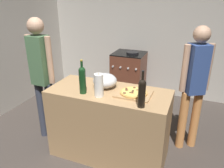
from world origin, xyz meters
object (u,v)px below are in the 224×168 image
Objects in this scene: pizza at (134,92)px; paper_towel_roll at (99,85)px; wine_bottle_green at (82,79)px; person_in_stripes at (42,73)px; mixing_bowl at (105,81)px; wine_bottle_dark at (142,92)px; person_in_red at (195,82)px; stove at (129,75)px.

pizza is 0.41m from paper_towel_roll.
person_in_stripes is at bearing 165.03° from wine_bottle_green.
mixing_bowl is at bearing 54.90° from wine_bottle_green.
wine_bottle_green is at bearing 173.95° from wine_bottle_dark.
wine_bottle_dark reaches higher than paper_towel_roll.
mixing_bowl is 0.74× the size of wine_bottle_dark.
stove is at bearing 134.62° from person_in_red.
person_in_stripes is (-1.46, 0.27, -0.08)m from wine_bottle_dark.
person_in_red reaches higher than pizza.
paper_towel_roll reaches higher than pizza.
person_in_stripes reaches higher than person_in_red.
person_in_stripes is at bearing -164.69° from person_in_red.
stove is 0.57× the size of person_in_red.
stove is (-0.07, 2.01, -0.64)m from wine_bottle_green.
person_in_red is at bearing 15.31° from person_in_stripes.
paper_towel_roll is at bearing -81.99° from mixing_bowl.
mixing_bowl is 0.17× the size of person_in_red.
mixing_bowl is at bearing 3.07° from person_in_stripes.
stove is 2.01m from person_in_stripes.
person_in_red reaches higher than stove.
wine_bottle_green is at bearing -148.74° from person_in_red.
paper_towel_roll is 1.24m from person_in_red.
stove is at bearing 110.71° from wine_bottle_dark.
person_in_red is at bearing 31.26° from wine_bottle_green.
mixing_bowl is 0.31m from wine_bottle_green.
wine_bottle_dark is 0.41× the size of stove.
paper_towel_roll is 0.68× the size of wine_bottle_dark.
wine_bottle_green is at bearing 178.11° from paper_towel_roll.
stove is 1.88m from person_in_red.
person_in_stripes reaches higher than wine_bottle_green.
pizza is at bearing -1.07° from person_in_stripes.
stove is at bearing 109.02° from pizza.
stove is (-0.79, 2.09, -0.63)m from wine_bottle_dark.
paper_towel_roll is (-0.35, -0.18, 0.10)m from pizza.
person_in_red is (1.20, 0.73, -0.14)m from wine_bottle_green.
wine_bottle_green is (-0.56, -0.17, 0.15)m from pizza.
wine_bottle_dark is at bearing -120.87° from person_in_red.
pizza is 2.01m from stove.
pizza is 0.40m from mixing_bowl.
paper_towel_roll reaches higher than mixing_bowl.
wine_bottle_green is (-0.17, -0.25, 0.09)m from mixing_bowl.
wine_bottle_dark is (0.51, -0.07, 0.03)m from paper_towel_roll.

